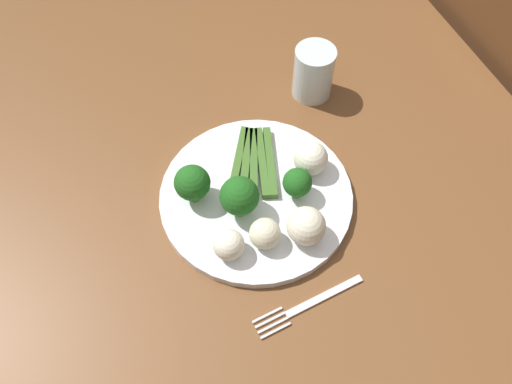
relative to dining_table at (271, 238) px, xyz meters
name	(u,v)px	position (x,y,z in m)	size (l,w,h in m)	color
ground_plane	(265,347)	(0.00, 0.00, -0.65)	(6.00, 6.00, 0.02)	gray
dining_table	(271,238)	(0.00, 0.00, 0.00)	(1.45, 0.97, 0.73)	brown
chair	(480,103)	(0.22, -0.62, -0.14)	(0.40, 0.40, 0.87)	brown
plate	(256,196)	(0.03, 0.02, 0.10)	(0.30, 0.30, 0.01)	white
asparagus_bundle	(254,162)	(0.08, 0.00, 0.11)	(0.14, 0.11, 0.01)	#3D6626
broccoli_front_left	(297,183)	(0.01, -0.04, 0.14)	(0.04, 0.04, 0.05)	#4C7F2B
broccoli_back_right	(192,183)	(0.06, 0.10, 0.14)	(0.05, 0.05, 0.07)	#4C7F2B
broccoli_near_center	(239,196)	(0.01, 0.05, 0.15)	(0.06, 0.06, 0.07)	#4C7F2B
cauliflower_mid	(265,234)	(-0.05, 0.03, 0.13)	(0.05, 0.05, 0.05)	beige
cauliflower_left	(306,226)	(-0.06, -0.02, 0.13)	(0.06, 0.06, 0.06)	silver
cauliflower_near_fork	(311,158)	(0.04, -0.08, 0.13)	(0.05, 0.05, 0.05)	white
cauliflower_back	(229,245)	(-0.05, 0.09, 0.13)	(0.04, 0.04, 0.04)	white
fork	(308,304)	(-0.16, 0.01, 0.09)	(0.04, 0.17, 0.00)	silver
water_glass	(313,73)	(0.21, -0.16, 0.14)	(0.07, 0.07, 0.09)	silver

